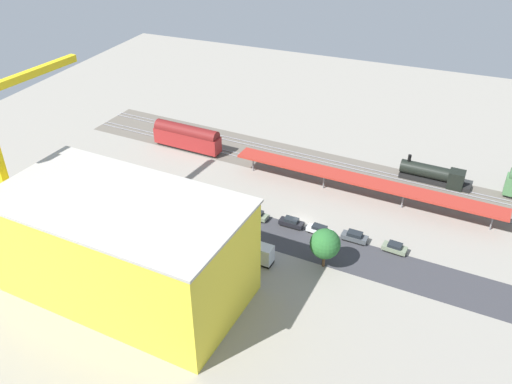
# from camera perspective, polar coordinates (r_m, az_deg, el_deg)

# --- Properties ---
(ground_plane) EXTENTS (195.69, 195.69, 0.00)m
(ground_plane) POSITION_cam_1_polar(r_m,az_deg,el_deg) (100.18, 4.93, -3.22)
(ground_plane) COLOR gray
(ground_plane) RESTS_ON ground
(rail_bed) EXTENTS (123.01, 22.83, 0.01)m
(rail_bed) POSITION_cam_1_polar(r_m,az_deg,el_deg) (117.45, 8.16, 2.34)
(rail_bed) COLOR #665E54
(rail_bed) RESTS_ON ground
(street_asphalt) EXTENTS (122.64, 17.50, 0.01)m
(street_asphalt) POSITION_cam_1_polar(r_m,az_deg,el_deg) (95.78, 3.85, -5.06)
(street_asphalt) COLOR #38383D
(street_asphalt) RESTS_ON ground
(track_rails) EXTENTS (122.02, 16.43, 0.12)m
(track_rails) POSITION_cam_1_polar(r_m,az_deg,el_deg) (117.36, 8.17, 2.42)
(track_rails) COLOR #9E9EA8
(track_rails) RESTS_ON ground
(platform_canopy_near) EXTENTS (54.66, 8.01, 4.16)m
(platform_canopy_near) POSITION_cam_1_polar(r_m,az_deg,el_deg) (106.90, 11.51, 1.18)
(platform_canopy_near) COLOR #A82D23
(platform_canopy_near) RESTS_ON ground
(locomotive) EXTENTS (14.77, 3.84, 5.24)m
(locomotive) POSITION_cam_1_polar(r_m,az_deg,el_deg) (117.01, 18.81, 1.75)
(locomotive) COLOR black
(locomotive) RESTS_ON ground
(freight_coach_far) EXTENTS (17.00, 4.33, 6.12)m
(freight_coach_far) POSITION_cam_1_polar(r_m,az_deg,el_deg) (124.72, -7.46, 5.94)
(freight_coach_far) COLOR black
(freight_coach_far) RESTS_ON ground
(parked_car_0) EXTENTS (4.38, 2.37, 1.67)m
(parked_car_0) POSITION_cam_1_polar(r_m,az_deg,el_deg) (95.36, 14.74, -5.87)
(parked_car_0) COLOR black
(parked_car_0) RESTS_ON ground
(parked_car_1) EXTENTS (4.76, 2.13, 1.81)m
(parked_car_1) POSITION_cam_1_polar(r_m,az_deg,el_deg) (96.31, 10.59, -4.79)
(parked_car_1) COLOR black
(parked_car_1) RESTS_ON ground
(parked_car_2) EXTENTS (4.82, 2.21, 1.62)m
(parked_car_2) POSITION_cam_1_polar(r_m,az_deg,el_deg) (97.14, 6.85, -4.11)
(parked_car_2) COLOR black
(parked_car_2) RESTS_ON ground
(parked_car_3) EXTENTS (4.67, 1.91, 1.75)m
(parked_car_3) POSITION_cam_1_polar(r_m,az_deg,el_deg) (98.46, 3.84, -3.32)
(parked_car_3) COLOR black
(parked_car_3) RESTS_ON ground
(parked_car_4) EXTENTS (4.83, 2.31, 1.63)m
(parked_car_4) POSITION_cam_1_polar(r_m,az_deg,el_deg) (100.36, -0.01, -2.51)
(parked_car_4) COLOR black
(parked_car_4) RESTS_ON ground
(parked_car_5) EXTENTS (4.72, 1.91, 1.66)m
(parked_car_5) POSITION_cam_1_polar(r_m,az_deg,el_deg) (102.54, -3.32, -1.71)
(parked_car_5) COLOR black
(parked_car_5) RESTS_ON ground
(parked_car_6) EXTENTS (4.22, 2.00, 1.66)m
(parked_car_6) POSITION_cam_1_polar(r_m,az_deg,el_deg) (104.84, -6.23, -1.03)
(parked_car_6) COLOR black
(parked_car_6) RESTS_ON ground
(construction_building) EXTENTS (38.01, 21.54, 16.37)m
(construction_building) POSITION_cam_1_polar(r_m,az_deg,el_deg) (82.70, -14.06, -5.90)
(construction_building) COLOR yellow
(construction_building) RESTS_ON ground
(construction_roof_slab) EXTENTS (38.65, 22.18, 0.40)m
(construction_roof_slab) POSITION_cam_1_polar(r_m,az_deg,el_deg) (77.94, -14.86, -1.04)
(construction_roof_slab) COLOR #B7B2A8
(construction_roof_slab) RESTS_ON construction_building
(tower_crane) EXTENTS (4.67, 24.97, 29.67)m
(tower_crane) POSITION_cam_1_polar(r_m,az_deg,el_deg) (94.47, -25.30, 3.69)
(tower_crane) COLOR gray
(tower_crane) RESTS_ON ground
(box_truck_0) EXTENTS (8.76, 3.82, 3.40)m
(box_truck_0) POSITION_cam_1_polar(r_m,az_deg,el_deg) (97.56, -8.99, -3.43)
(box_truck_0) COLOR black
(box_truck_0) RESTS_ON ground
(box_truck_1) EXTENTS (10.18, 3.05, 3.52)m
(box_truck_1) POSITION_cam_1_polar(r_m,az_deg,el_deg) (90.33, -1.10, -6.24)
(box_truck_1) COLOR black
(box_truck_1) RESTS_ON ground
(street_tree_0) EXTENTS (4.93, 4.93, 7.05)m
(street_tree_0) POSITION_cam_1_polar(r_m,az_deg,el_deg) (96.68, -8.15, -1.63)
(street_tree_0) COLOR brown
(street_tree_0) RESTS_ON ground
(street_tree_1) EXTENTS (5.08, 5.08, 7.25)m
(street_tree_1) POSITION_cam_1_polar(r_m,az_deg,el_deg) (87.47, 7.48, -5.58)
(street_tree_1) COLOR brown
(street_tree_1) RESTS_ON ground
(street_tree_2) EXTENTS (5.64, 5.64, 8.23)m
(street_tree_2) POSITION_cam_1_polar(r_m,az_deg,el_deg) (93.64, -6.47, -2.11)
(street_tree_2) COLOR brown
(street_tree_2) RESTS_ON ground
(traffic_light) EXTENTS (0.50, 0.36, 6.04)m
(traffic_light) POSITION_cam_1_polar(r_m,az_deg,el_deg) (87.97, 7.43, -5.85)
(traffic_light) COLOR #333333
(traffic_light) RESTS_ON ground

